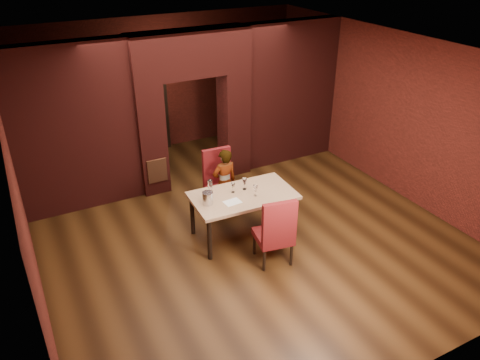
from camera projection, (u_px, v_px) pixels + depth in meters
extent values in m
plane|color=#422710|center=(238.00, 222.00, 8.80)|extent=(8.00, 8.00, 0.00)
cube|color=silver|center=(237.00, 51.00, 7.29)|extent=(7.00, 8.00, 0.04)
cube|color=maroon|center=(160.00, 85.00, 11.17)|extent=(7.00, 0.04, 3.20)
cube|color=maroon|center=(412.00, 281.00, 4.92)|extent=(7.00, 0.04, 3.20)
cube|color=maroon|center=(18.00, 191.00, 6.61)|extent=(0.04, 8.00, 3.20)
cube|color=maroon|center=(390.00, 112.00, 9.48)|extent=(0.04, 8.00, 3.20)
cube|color=maroon|center=(150.00, 138.00, 9.43)|extent=(0.55, 0.55, 2.30)
cube|color=maroon|center=(234.00, 122.00, 10.21)|extent=(0.55, 0.55, 2.30)
cube|color=maroon|center=(190.00, 53.00, 9.06)|extent=(2.45, 0.55, 0.90)
cube|color=maroon|center=(74.00, 130.00, 8.64)|extent=(2.28, 0.35, 3.20)
cube|color=maroon|center=(289.00, 93.00, 10.57)|extent=(2.28, 0.35, 3.20)
cube|color=#A2552F|center=(157.00, 171.00, 9.48)|extent=(0.40, 0.03, 0.50)
cube|color=black|center=(147.00, 110.00, 11.21)|extent=(0.90, 0.08, 2.10)
cube|color=black|center=(148.00, 110.00, 11.18)|extent=(1.02, 0.04, 2.22)
cube|color=tan|center=(243.00, 215.00, 8.27)|extent=(1.83, 1.09, 0.84)
cube|color=maroon|center=(222.00, 183.00, 8.89)|extent=(0.59, 0.59, 1.23)
cube|color=maroon|center=(273.00, 228.00, 7.53)|extent=(0.65, 0.65, 1.23)
imported|color=white|center=(225.00, 182.00, 8.80)|extent=(0.49, 0.33, 1.34)
cube|color=white|center=(232.00, 202.00, 7.83)|extent=(0.29, 0.22, 0.00)
cylinder|color=silver|center=(208.00, 198.00, 7.73)|extent=(0.18, 0.18, 0.22)
cylinder|color=silver|center=(210.00, 188.00, 7.92)|extent=(0.08, 0.08, 0.33)
imported|color=#28611A|center=(253.00, 187.00, 9.53)|extent=(0.44, 0.39, 0.47)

